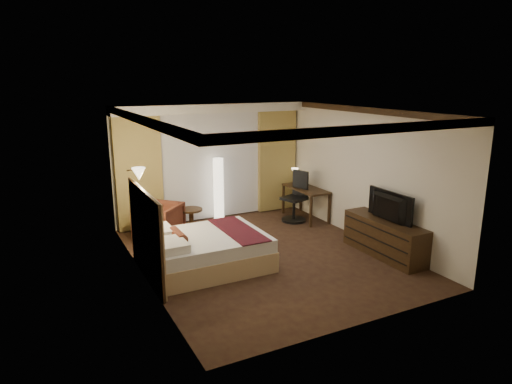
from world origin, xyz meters
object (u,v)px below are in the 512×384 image
desk (305,203)px  office_chair (294,197)px  television (386,204)px  side_table (191,221)px  dresser (384,238)px  bed (206,251)px  armchair (159,220)px  floor_lamp (219,190)px

desk → office_chair: bearing=-171.9°
television → side_table: bearing=43.8°
side_table → dresser: bearing=-45.8°
bed → armchair: size_ratio=2.44×
floor_lamp → dresser: size_ratio=0.84×
television → desk: bearing=0.4°
floor_lamp → television: bearing=-60.0°
floor_lamp → desk: 2.08m
bed → desk: 3.51m
desk → television: (0.02, -2.62, 0.64)m
desk → office_chair: size_ratio=1.11×
bed → television: television is taller
armchair → dresser: armchair is taller
desk → dresser: size_ratio=0.73×
bed → office_chair: 3.19m
television → office_chair: bearing=8.2°
floor_lamp → television: (1.93, -3.35, 0.26)m
floor_lamp → television: 3.87m
side_table → dresser: 4.01m
bed → side_table: bed is taller
desk → dresser: 2.62m
floor_lamp → office_chair: (1.56, -0.77, -0.16)m
dresser → floor_lamp: bearing=120.4°
armchair → television: size_ratio=0.76×
floor_lamp → television: floor_lamp is taller
side_table → floor_lamp: (0.84, 0.47, 0.48)m
office_chair → dresser: size_ratio=0.66×
bed → floor_lamp: (1.21, 2.34, 0.45)m
floor_lamp → office_chair: floor_lamp is taller
bed → television: bearing=-17.8°
floor_lamp → dresser: floor_lamp is taller
desk → side_table: bearing=174.7°
bed → armchair: bearing=101.4°
armchair → floor_lamp: bearing=65.5°
desk → television: television is taller
side_table → desk: bearing=-5.3°
side_table → floor_lamp: bearing=29.3°
side_table → office_chair: office_chair is taller
bed → side_table: size_ratio=3.82×
bed → dresser: dresser is taller
office_chair → television: office_chair is taller
office_chair → television: 2.63m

